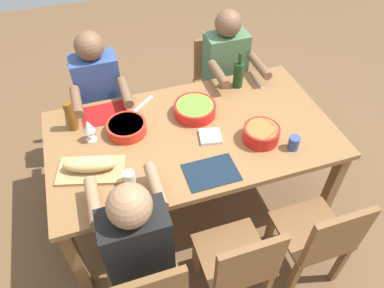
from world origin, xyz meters
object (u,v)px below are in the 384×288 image
Objects in this scene: chair_far_center at (239,264)px; cutting_board at (91,170)px; diner_near_right at (100,94)px; bread_loaf at (89,164)px; chair_near_left at (218,79)px; cup_far_right at (130,179)px; chair_near_right at (102,102)px; serving_bowl_salad at (195,109)px; dining_table at (192,140)px; serving_bowl_fruit at (261,133)px; napkin_stack at (210,136)px; wine_bottle at (238,74)px; diner_near_left at (227,70)px; cup_far_left at (294,143)px; beer_bottle at (71,116)px; diner_far_right at (137,243)px; chair_far_left at (320,238)px; wine_glass at (88,127)px; serving_bowl_greens at (126,127)px.

chair_far_center is 1.03m from cutting_board.
bread_loaf is (0.16, 0.80, 0.11)m from diner_near_right.
cup_far_right is (1.01, 1.16, 0.31)m from chair_near_left.
chair_near_right is at bearing -72.82° from chair_far_center.
chair_far_center is 1.07m from serving_bowl_salad.
dining_table is 0.23m from serving_bowl_salad.
serving_bowl_fruit is 0.59× the size of cutting_board.
chair_near_left reaches higher than napkin_stack.
wine_bottle is at bearing -98.56° from serving_bowl_fruit.
diner_near_left reaches higher than wine_bottle.
diner_near_right is 1.07m from wine_bottle.
napkin_stack is at bearing -28.45° from cup_far_left.
beer_bottle reaches higher than chair_near_left.
chair_far_center is 0.60m from diner_far_right.
chair_far_left is 1.75m from beer_bottle.
diner_near_right is 0.56m from wine_glass.
cutting_board is (0.16, -0.54, 0.05)m from diner_far_right.
cup_far_right is (-0.27, 0.59, -0.06)m from beer_bottle.
serving_bowl_fruit is 0.33m from napkin_stack.
bread_loaf is 1.27m from cup_far_left.
napkin_stack is (-0.79, -0.05, 0.00)m from cutting_board.
serving_bowl_greens is at bearing -46.66° from chair_far_left.
wine_bottle is 0.63m from napkin_stack.
cup_far_left is at bearing 92.42° from diner_near_left.
diner_near_right is (0.53, -0.67, 0.03)m from dining_table.
diner_far_right is at bearing 16.65° from cup_far_left.
napkin_stack is (-0.51, 0.23, -0.03)m from serving_bowl_greens.
wine_bottle is (0.03, 0.28, 0.15)m from diner_near_left.
chair_near_left is 5.12× the size of wine_glass.
diner_near_right reaches higher than cup_far_left.
chair_near_right is at bearing -111.52° from beer_bottle.
diner_near_right is at bearing -51.77° from dining_table.
serving_bowl_fruit is at bearing -40.33° from cup_far_left.
serving_bowl_greens is at bearing -179.52° from wine_glass.
chair_near_right is 2.12× the size of cutting_board.
serving_bowl_salad is 0.49m from serving_bowl_greens.
diner_near_right is at bearing -90.00° from diner_far_right.
chair_near_left is at bearing -96.46° from serving_bowl_fruit.
diner_near_right is 0.46m from beer_bottle.
diner_near_right is 1.09m from chair_near_left.
diner_near_right is at bearing -42.65° from cup_far_left.
chair_near_right reaches higher than serving_bowl_greens.
wine_glass is (1.15, 0.25, 0.01)m from wine_bottle.
serving_bowl_greens is 0.83× the size of bread_loaf.
chair_far_center is at bearing 109.11° from diner_near_right.
diner_far_right reaches higher than chair_near_right.
wine_glass is 1.79× the size of cup_far_left.
chair_near_left is at bearing -107.18° from chair_far_center.
wine_bottle is at bearing -164.99° from serving_bowl_greens.
wine_bottle is at bearing -88.58° from chair_far_left.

